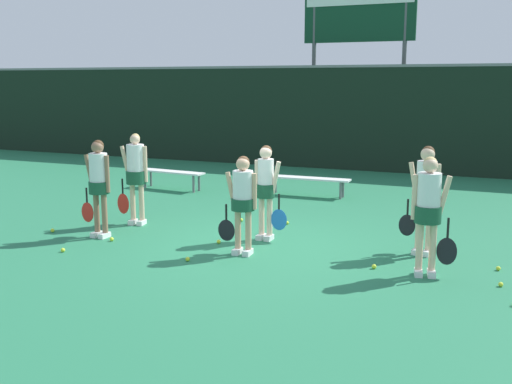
{
  "coord_description": "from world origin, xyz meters",
  "views": [
    {
      "loc": [
        3.9,
        -9.14,
        2.78
      ],
      "look_at": [
        0.04,
        -0.04,
        0.94
      ],
      "focal_mm": 42.0,
      "sensor_mm": 36.0,
      "label": 1
    }
  ],
  "objects_px": {
    "scoreboard": "(358,34)",
    "tennis_ball_2": "(501,284)",
    "tennis_ball_6": "(241,220)",
    "tennis_ball_7": "(112,239)",
    "tennis_ball_9": "(188,259)",
    "tennis_ball_10": "(498,268)",
    "tennis_ball_5": "(63,250)",
    "tennis_ball_0": "(287,223)",
    "tennis_ball_1": "(374,267)",
    "bench_far": "(307,180)",
    "tennis_ball_8": "(53,230)",
    "tennis_ball_4": "(219,242)",
    "player_4": "(266,185)",
    "bench_courtside": "(171,173)",
    "player_2": "(429,206)",
    "player_0": "(99,180)",
    "player_5": "(425,190)",
    "player_3": "(136,171)",
    "player_1": "(243,197)"
  },
  "relations": [
    {
      "from": "player_2",
      "to": "tennis_ball_6",
      "type": "height_order",
      "value": "player_2"
    },
    {
      "from": "tennis_ball_9",
      "to": "tennis_ball_0",
      "type": "bearing_deg",
      "value": 78.24
    },
    {
      "from": "scoreboard",
      "to": "tennis_ball_4",
      "type": "bearing_deg",
      "value": -88.26
    },
    {
      "from": "tennis_ball_5",
      "to": "tennis_ball_6",
      "type": "xyz_separation_m",
      "value": [
        1.81,
        3.12,
        0.0
      ]
    },
    {
      "from": "bench_courtside",
      "to": "tennis_ball_2",
      "type": "height_order",
      "value": "bench_courtside"
    },
    {
      "from": "tennis_ball_5",
      "to": "player_5",
      "type": "bearing_deg",
      "value": 21.88
    },
    {
      "from": "player_5",
      "to": "tennis_ball_0",
      "type": "relative_size",
      "value": 26.0
    },
    {
      "from": "bench_courtside",
      "to": "player_3",
      "type": "relative_size",
      "value": 1.06
    },
    {
      "from": "tennis_ball_6",
      "to": "player_4",
      "type": "bearing_deg",
      "value": -47.71
    },
    {
      "from": "tennis_ball_0",
      "to": "tennis_ball_2",
      "type": "xyz_separation_m",
      "value": [
        3.93,
        -2.24,
        -0.0
      ]
    },
    {
      "from": "tennis_ball_9",
      "to": "tennis_ball_2",
      "type": "bearing_deg",
      "value": 8.13
    },
    {
      "from": "bench_far",
      "to": "player_2",
      "type": "relative_size",
      "value": 1.22
    },
    {
      "from": "player_2",
      "to": "player_3",
      "type": "height_order",
      "value": "player_3"
    },
    {
      "from": "player_0",
      "to": "tennis_ball_8",
      "type": "xyz_separation_m",
      "value": [
        -1.04,
        -0.08,
        -1.01
      ]
    },
    {
      "from": "player_5",
      "to": "tennis_ball_6",
      "type": "bearing_deg",
      "value": 176.78
    },
    {
      "from": "scoreboard",
      "to": "tennis_ball_7",
      "type": "height_order",
      "value": "scoreboard"
    },
    {
      "from": "player_3",
      "to": "tennis_ball_0",
      "type": "height_order",
      "value": "player_3"
    },
    {
      "from": "tennis_ball_2",
      "to": "tennis_ball_6",
      "type": "distance_m",
      "value": 5.3
    },
    {
      "from": "tennis_ball_6",
      "to": "tennis_ball_7",
      "type": "xyz_separation_m",
      "value": [
        -1.48,
        -2.24,
        0.0
      ]
    },
    {
      "from": "bench_courtside",
      "to": "tennis_ball_1",
      "type": "bearing_deg",
      "value": -31.52
    },
    {
      "from": "player_2",
      "to": "tennis_ball_5",
      "type": "bearing_deg",
      "value": 179.32
    },
    {
      "from": "bench_far",
      "to": "tennis_ball_1",
      "type": "xyz_separation_m",
      "value": [
        2.75,
        -5.14,
        -0.36
      ]
    },
    {
      "from": "player_3",
      "to": "tennis_ball_5",
      "type": "height_order",
      "value": "player_3"
    },
    {
      "from": "tennis_ball_6",
      "to": "player_5",
      "type": "bearing_deg",
      "value": -14.19
    },
    {
      "from": "bench_courtside",
      "to": "tennis_ball_2",
      "type": "distance_m",
      "value": 9.33
    },
    {
      "from": "player_4",
      "to": "tennis_ball_8",
      "type": "xyz_separation_m",
      "value": [
        -3.85,
        -1.08,
        -0.94
      ]
    },
    {
      "from": "tennis_ball_0",
      "to": "tennis_ball_8",
      "type": "xyz_separation_m",
      "value": [
        -3.82,
        -2.28,
        0.0
      ]
    },
    {
      "from": "tennis_ball_4",
      "to": "tennis_ball_9",
      "type": "distance_m",
      "value": 1.11
    },
    {
      "from": "scoreboard",
      "to": "tennis_ball_2",
      "type": "relative_size",
      "value": 83.71
    },
    {
      "from": "tennis_ball_10",
      "to": "player_2",
      "type": "bearing_deg",
      "value": -146.05
    },
    {
      "from": "player_3",
      "to": "tennis_ball_1",
      "type": "relative_size",
      "value": 25.6
    },
    {
      "from": "tennis_ball_9",
      "to": "tennis_ball_10",
      "type": "distance_m",
      "value": 4.69
    },
    {
      "from": "player_4",
      "to": "tennis_ball_0",
      "type": "bearing_deg",
      "value": 92.13
    },
    {
      "from": "bench_far",
      "to": "scoreboard",
      "type": "bearing_deg",
      "value": 91.76
    },
    {
      "from": "tennis_ball_0",
      "to": "tennis_ball_5",
      "type": "distance_m",
      "value": 4.25
    },
    {
      "from": "tennis_ball_5",
      "to": "tennis_ball_7",
      "type": "height_order",
      "value": "tennis_ball_7"
    },
    {
      "from": "scoreboard",
      "to": "tennis_ball_5",
      "type": "bearing_deg",
      "value": -98.11
    },
    {
      "from": "player_1",
      "to": "tennis_ball_4",
      "type": "bearing_deg",
      "value": 144.96
    },
    {
      "from": "bench_far",
      "to": "tennis_ball_5",
      "type": "distance_m",
      "value": 6.63
    },
    {
      "from": "player_2",
      "to": "player_4",
      "type": "xyz_separation_m",
      "value": [
        -2.88,
        0.95,
        -0.04
      ]
    },
    {
      "from": "bench_courtside",
      "to": "player_1",
      "type": "relative_size",
      "value": 1.18
    },
    {
      "from": "tennis_ball_0",
      "to": "tennis_ball_9",
      "type": "height_order",
      "value": "tennis_ball_9"
    },
    {
      "from": "tennis_ball_7",
      "to": "tennis_ball_8",
      "type": "relative_size",
      "value": 1.0
    },
    {
      "from": "bench_far",
      "to": "tennis_ball_7",
      "type": "distance_m",
      "value": 5.69
    },
    {
      "from": "tennis_ball_0",
      "to": "tennis_ball_1",
      "type": "relative_size",
      "value": 0.98
    },
    {
      "from": "scoreboard",
      "to": "tennis_ball_9",
      "type": "distance_m",
      "value": 12.94
    },
    {
      "from": "tennis_ball_6",
      "to": "player_1",
      "type": "bearing_deg",
      "value": -64.89
    },
    {
      "from": "player_4",
      "to": "tennis_ball_0",
      "type": "relative_size",
      "value": 24.67
    },
    {
      "from": "player_0",
      "to": "player_5",
      "type": "distance_m",
      "value": 5.61
    },
    {
      "from": "bench_courtside",
      "to": "player_4",
      "type": "distance_m",
      "value": 5.57
    }
  ]
}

